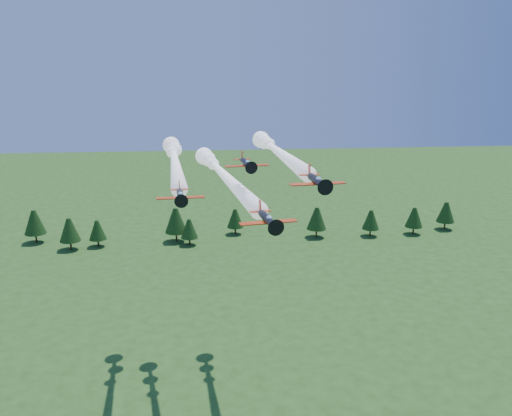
{
  "coord_description": "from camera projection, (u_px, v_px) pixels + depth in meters",
  "views": [
    {
      "loc": [
        -5.92,
        -80.07,
        63.24
      ],
      "look_at": [
        1.42,
        0.0,
        41.27
      ],
      "focal_mm": 40.0,
      "sensor_mm": 36.0,
      "label": 1
    }
  ],
  "objects": [
    {
      "name": "treeline",
      "position": [
        204.0,
        222.0,
        196.92
      ],
      "size": [
        175.9,
        18.17,
        11.91
      ],
      "color": "#382314",
      "rests_on": "ground"
    },
    {
      "name": "plane_lead",
      "position": [
        223.0,
        173.0,
        104.24
      ],
      "size": [
        13.82,
        55.05,
        3.7
      ],
      "rotation": [
        0.0,
        0.0,
        0.16
      ],
      "color": "black",
      "rests_on": "ground"
    },
    {
      "name": "plane_slot",
      "position": [
        246.0,
        163.0,
        88.24
      ],
      "size": [
        6.92,
        7.54,
        2.42
      ],
      "rotation": [
        0.0,
        0.0,
        0.13
      ],
      "color": "black",
      "rests_on": "ground"
    },
    {
      "name": "plane_left",
      "position": [
        175.0,
        159.0,
        109.04
      ],
      "size": [
        8.72,
        51.31,
        3.7
      ],
      "rotation": [
        0.0,
        0.0,
        0.07
      ],
      "color": "black",
      "rests_on": "ground"
    },
    {
      "name": "plane_right",
      "position": [
        277.0,
        151.0,
        110.58
      ],
      "size": [
        10.06,
        49.38,
        3.7
      ],
      "rotation": [
        0.0,
        0.0,
        0.09
      ],
      "color": "black",
      "rests_on": "ground"
    }
  ]
}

